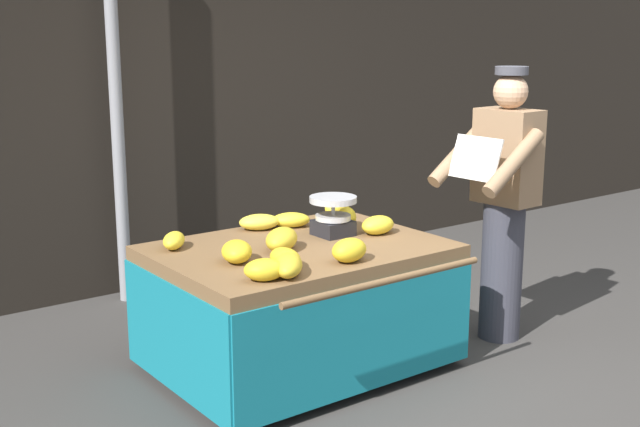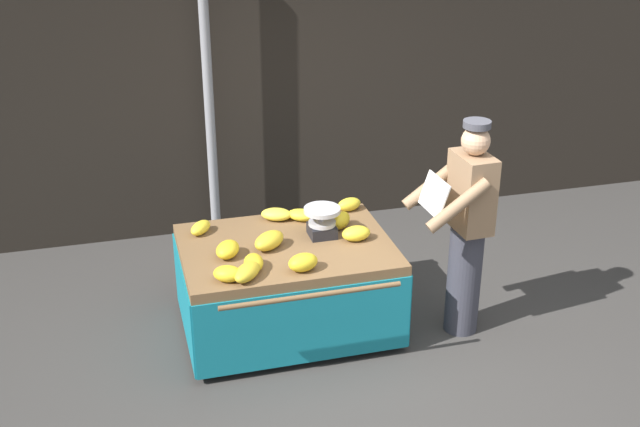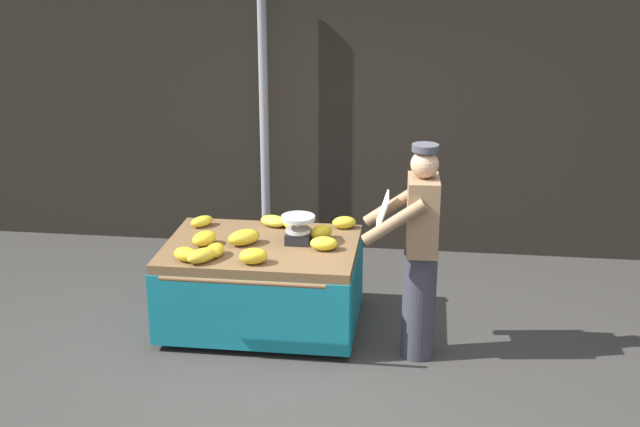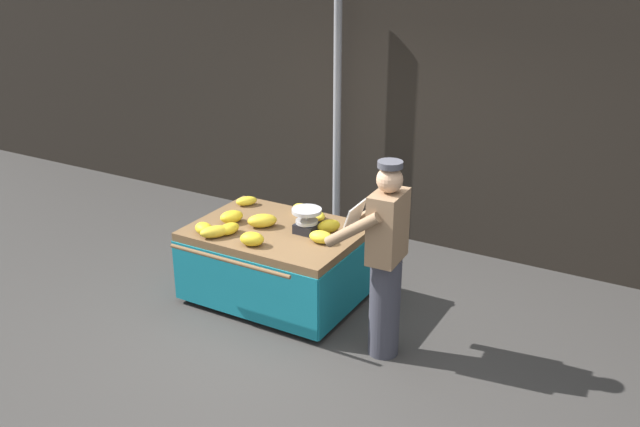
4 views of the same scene
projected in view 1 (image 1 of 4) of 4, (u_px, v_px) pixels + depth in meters
The scene contains 18 objects.
ground_plane at pixel (450, 379), 4.66m from camera, with size 60.00×60.00×0.00m, color #383533.
back_wall at pixel (205, 13), 6.33m from camera, with size 16.00×0.24×4.09m, color black.
street_pole at pixel (116, 101), 5.71m from camera, with size 0.09×0.09×2.88m, color gray.
banana_cart at pixel (299, 279), 4.71m from camera, with size 1.60×1.36×0.74m.
weighing_scale at pixel (333, 216), 4.87m from camera, with size 0.28×0.28×0.23m.
banana_bunch_0 at pixel (237, 251), 4.32m from camera, with size 0.16×0.23×0.12m, color gold.
banana_bunch_1 at pixel (282, 239), 4.55m from camera, with size 0.16×0.28×0.13m, color gold.
banana_bunch_2 at pixel (288, 265), 4.08m from camera, with size 0.14×0.28×0.11m, color gold.
banana_bunch_3 at pixel (285, 258), 4.22m from camera, with size 0.14×0.22×0.10m, color gold.
banana_bunch_4 at pixel (346, 218), 5.06m from camera, with size 0.12×0.22×0.13m, color gold.
banana_bunch_5 at pixel (174, 240), 4.59m from camera, with size 0.11×0.22×0.09m, color yellow.
banana_bunch_6 at pixel (259, 222), 5.02m from camera, with size 0.16×0.25×0.10m, color yellow.
banana_bunch_7 at pixel (291, 220), 5.08m from camera, with size 0.14×0.23×0.09m, color yellow.
banana_bunch_8 at pixel (264, 270), 4.01m from camera, with size 0.15×0.20×0.11m, color gold.
banana_bunch_9 at pixel (378, 225), 4.91m from camera, with size 0.15×0.22×0.11m, color yellow.
banana_bunch_10 at pixel (349, 250), 4.33m from camera, with size 0.16×0.22×0.13m, color gold.
banana_bunch_11 at pixel (337, 207), 5.39m from camera, with size 0.12×0.21×0.11m, color yellow.
vendor_person at pixel (503, 204), 5.10m from camera, with size 0.59×0.53×1.71m.
Camera 1 is at (-3.18, -3.04, 1.95)m, focal length 46.32 mm.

